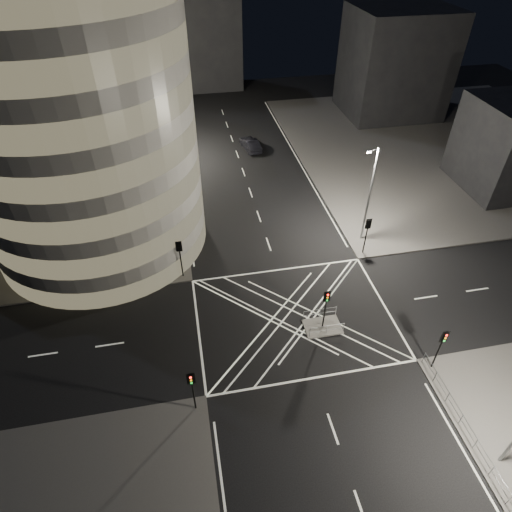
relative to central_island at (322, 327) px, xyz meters
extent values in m
plane|color=black|center=(-2.00, 1.50, -0.07)|extent=(120.00, 120.00, 0.00)
cube|color=#53504D|center=(-31.00, 28.50, 0.00)|extent=(42.00, 42.00, 0.15)
cube|color=#53504D|center=(27.00, 28.50, 0.00)|extent=(42.00, 42.00, 0.15)
cube|color=slate|center=(0.00, 0.00, 0.00)|extent=(3.00, 2.00, 0.15)
cylinder|color=gray|center=(-18.00, 15.50, 12.57)|extent=(20.00, 20.00, 25.00)
cube|color=gray|center=(-24.00, 43.50, 11.07)|extent=(24.00, 16.00, 22.00)
cube|color=black|center=(24.00, 41.50, 7.58)|extent=(14.00, 12.00, 15.00)
cube|color=black|center=(-6.00, 59.50, 8.93)|extent=(18.00, 8.00, 18.00)
cylinder|color=black|center=(-12.50, 10.50, 1.53)|extent=(0.32, 0.32, 2.91)
ellipsoid|color=black|center=(-12.50, 10.50, 4.29)|extent=(4.72, 4.72, 5.43)
cylinder|color=black|center=(-12.50, 16.50, 2.02)|extent=(0.32, 0.32, 3.88)
ellipsoid|color=black|center=(-12.50, 16.50, 5.10)|extent=(4.16, 4.16, 4.79)
cylinder|color=black|center=(-12.50, 22.50, 1.71)|extent=(0.32, 0.32, 3.26)
ellipsoid|color=black|center=(-12.50, 22.50, 4.48)|extent=(4.17, 4.17, 4.80)
cylinder|color=black|center=(-12.50, 28.50, 1.80)|extent=(0.32, 0.32, 3.44)
ellipsoid|color=black|center=(-12.50, 28.50, 4.73)|extent=(4.43, 4.43, 5.09)
cylinder|color=black|center=(-12.50, 34.50, 1.72)|extent=(0.32, 0.32, 3.28)
ellipsoid|color=black|center=(-12.50, 34.50, 4.47)|extent=(4.05, 4.05, 4.66)
cylinder|color=black|center=(-10.80, 8.30, 1.57)|extent=(0.12, 0.12, 3.00)
cube|color=black|center=(-10.80, 8.30, 3.52)|extent=(0.28, 0.22, 0.90)
cube|color=black|center=(-10.80, 8.30, 3.52)|extent=(0.55, 0.04, 1.10)
cylinder|color=black|center=(-10.80, -5.30, 1.57)|extent=(0.12, 0.12, 3.00)
cube|color=black|center=(-10.80, -5.30, 3.52)|extent=(0.28, 0.22, 0.90)
cube|color=black|center=(-10.80, -5.30, 3.52)|extent=(0.55, 0.04, 1.10)
cylinder|color=black|center=(6.80, 8.30, 1.57)|extent=(0.12, 0.12, 3.00)
cube|color=black|center=(6.80, 8.30, 3.52)|extent=(0.28, 0.22, 0.90)
cube|color=black|center=(6.80, 8.30, 3.52)|extent=(0.55, 0.04, 1.10)
cylinder|color=black|center=(6.80, -5.30, 1.57)|extent=(0.12, 0.12, 3.00)
cube|color=black|center=(6.80, -5.30, 3.52)|extent=(0.28, 0.22, 0.90)
cube|color=black|center=(6.80, -5.30, 3.52)|extent=(0.55, 0.04, 1.10)
cylinder|color=black|center=(0.00, 0.00, 1.57)|extent=(0.12, 0.12, 3.00)
cube|color=black|center=(0.00, 0.00, 3.52)|extent=(0.28, 0.22, 0.90)
cube|color=black|center=(0.00, 0.00, 3.52)|extent=(0.55, 0.04, 1.10)
cylinder|color=slate|center=(-11.50, 13.50, 5.08)|extent=(0.20, 0.20, 10.00)
cylinder|color=slate|center=(-11.05, 13.50, 9.93)|extent=(0.90, 0.10, 0.10)
cube|color=slate|center=(-10.60, 13.50, 9.83)|extent=(0.50, 0.25, 0.18)
cube|color=white|center=(-10.60, 13.50, 9.72)|extent=(0.42, 0.20, 0.05)
cylinder|color=slate|center=(-11.50, 31.50, 5.08)|extent=(0.20, 0.20, 10.00)
cylinder|color=slate|center=(-11.05, 31.50, 9.93)|extent=(0.90, 0.10, 0.10)
cube|color=slate|center=(-10.60, 31.50, 9.83)|extent=(0.50, 0.25, 0.18)
cube|color=white|center=(-10.60, 31.50, 9.72)|extent=(0.42, 0.20, 0.05)
cylinder|color=slate|center=(7.50, 10.50, 5.08)|extent=(0.20, 0.20, 10.00)
cylinder|color=slate|center=(7.05, 10.50, 9.93)|extent=(0.90, 0.10, 0.10)
cube|color=slate|center=(6.60, 10.50, 9.83)|extent=(0.50, 0.25, 0.18)
cube|color=white|center=(6.60, 10.50, 9.72)|extent=(0.42, 0.20, 0.05)
cube|color=slate|center=(6.30, -10.65, 0.62)|extent=(0.06, 11.70, 1.10)
cube|color=slate|center=(0.00, -0.90, 0.62)|extent=(2.80, 0.06, 1.10)
cube|color=slate|center=(0.00, 0.90, 0.62)|extent=(2.80, 0.06, 1.10)
imported|color=black|center=(0.03, 32.58, 0.72)|extent=(2.52, 5.02, 1.58)
camera|label=1|loc=(-9.74, -21.46, 27.03)|focal=30.00mm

